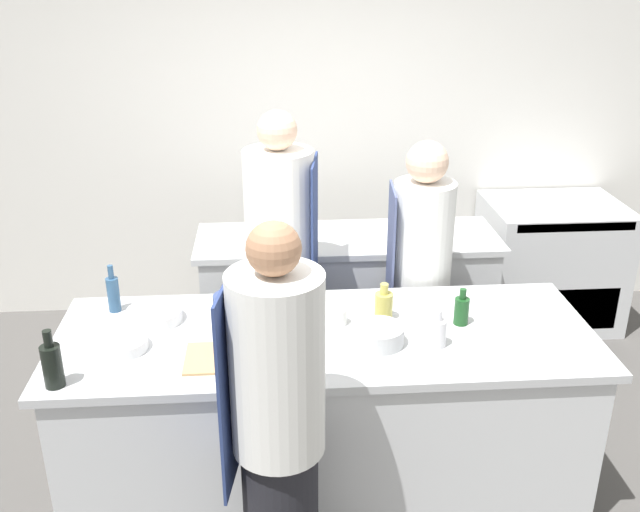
{
  "coord_description": "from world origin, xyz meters",
  "views": [
    {
      "loc": [
        -0.24,
        -2.96,
        2.56
      ],
      "look_at": [
        0.0,
        0.35,
        1.14
      ],
      "focal_mm": 40.0,
      "sensor_mm": 36.0,
      "label": 1
    }
  ],
  "objects_px": {
    "bowl_mixing_large": "(232,303)",
    "bottle_wine": "(437,332)",
    "bottle_vinegar": "(52,364)",
    "cup": "(337,316)",
    "oven_range": "(549,263)",
    "bottle_sauce": "(113,293)",
    "bottle_olive_oil": "(462,310)",
    "chef_at_pass_far": "(419,281)",
    "bowl_wooden_salad": "(379,335)",
    "stockpot": "(420,220)",
    "bowl_prep_small": "(121,344)",
    "chef_at_stove": "(281,266)",
    "bowl_ceramic_blue": "(155,315)",
    "chef_at_prep_near": "(278,431)",
    "bottle_cooking_oil": "(384,305)"
  },
  "relations": [
    {
      "from": "bottle_sauce",
      "to": "bowl_mixing_large",
      "type": "xyz_separation_m",
      "value": [
        0.59,
        -0.03,
        -0.06
      ]
    },
    {
      "from": "chef_at_prep_near",
      "to": "chef_at_stove",
      "type": "relative_size",
      "value": 0.96
    },
    {
      "from": "bottle_olive_oil",
      "to": "bottle_cooking_oil",
      "type": "bearing_deg",
      "value": 168.22
    },
    {
      "from": "bottle_cooking_oil",
      "to": "bowl_wooden_salad",
      "type": "xyz_separation_m",
      "value": [
        -0.06,
        -0.24,
        -0.03
      ]
    },
    {
      "from": "stockpot",
      "to": "bowl_wooden_salad",
      "type": "bearing_deg",
      "value": -109.14
    },
    {
      "from": "bottle_olive_oil",
      "to": "bowl_prep_small",
      "type": "bearing_deg",
      "value": -175.51
    },
    {
      "from": "chef_at_prep_near",
      "to": "bottle_olive_oil",
      "type": "height_order",
      "value": "chef_at_prep_near"
    },
    {
      "from": "bottle_sauce",
      "to": "bowl_mixing_large",
      "type": "bearing_deg",
      "value": -3.3
    },
    {
      "from": "bottle_sauce",
      "to": "bottle_olive_oil",
      "type": "bearing_deg",
      "value": -8.74
    },
    {
      "from": "bowl_prep_small",
      "to": "bowl_ceramic_blue",
      "type": "distance_m",
      "value": 0.29
    },
    {
      "from": "oven_range",
      "to": "bottle_vinegar",
      "type": "relative_size",
      "value": 3.67
    },
    {
      "from": "bottle_wine",
      "to": "bowl_ceramic_blue",
      "type": "bearing_deg",
      "value": 165.66
    },
    {
      "from": "bowl_mixing_large",
      "to": "bowl_wooden_salad",
      "type": "relative_size",
      "value": 0.81
    },
    {
      "from": "chef_at_pass_far",
      "to": "bottle_vinegar",
      "type": "xyz_separation_m",
      "value": [
        -1.75,
        -1.03,
        0.17
      ]
    },
    {
      "from": "bowl_mixing_large",
      "to": "chef_at_prep_near",
      "type": "bearing_deg",
      "value": -77.61
    },
    {
      "from": "chef_at_stove",
      "to": "chef_at_pass_far",
      "type": "height_order",
      "value": "chef_at_stove"
    },
    {
      "from": "bottle_olive_oil",
      "to": "bowl_mixing_large",
      "type": "xyz_separation_m",
      "value": [
        -1.12,
        0.23,
        -0.03
      ]
    },
    {
      "from": "oven_range",
      "to": "chef_at_prep_near",
      "type": "height_order",
      "value": "chef_at_prep_near"
    },
    {
      "from": "chef_at_prep_near",
      "to": "bottle_cooking_oil",
      "type": "relative_size",
      "value": 9.07
    },
    {
      "from": "bottle_cooking_oil",
      "to": "chef_at_pass_far",
      "type": "bearing_deg",
      "value": 61.54
    },
    {
      "from": "chef_at_stove",
      "to": "bottle_sauce",
      "type": "bearing_deg",
      "value": -52.3
    },
    {
      "from": "bottle_vinegar",
      "to": "bottle_wine",
      "type": "height_order",
      "value": "bottle_vinegar"
    },
    {
      "from": "chef_at_stove",
      "to": "bowl_ceramic_blue",
      "type": "height_order",
      "value": "chef_at_stove"
    },
    {
      "from": "cup",
      "to": "bowl_prep_small",
      "type": "bearing_deg",
      "value": -170.46
    },
    {
      "from": "bowl_prep_small",
      "to": "stockpot",
      "type": "bearing_deg",
      "value": 38.16
    },
    {
      "from": "chef_at_pass_far",
      "to": "bowl_wooden_salad",
      "type": "xyz_separation_m",
      "value": [
        -0.36,
        -0.79,
        0.11
      ]
    },
    {
      "from": "oven_range",
      "to": "bowl_mixing_large",
      "type": "height_order",
      "value": "bowl_mixing_large"
    },
    {
      "from": "bottle_vinegar",
      "to": "cup",
      "type": "height_order",
      "value": "bottle_vinegar"
    },
    {
      "from": "chef_at_prep_near",
      "to": "bottle_cooking_oil",
      "type": "distance_m",
      "value": 0.99
    },
    {
      "from": "bottle_olive_oil",
      "to": "chef_at_prep_near",
      "type": "bearing_deg",
      "value": -140.61
    },
    {
      "from": "bottle_vinegar",
      "to": "bottle_cooking_oil",
      "type": "height_order",
      "value": "bottle_vinegar"
    },
    {
      "from": "oven_range",
      "to": "stockpot",
      "type": "relative_size",
      "value": 3.31
    },
    {
      "from": "bowl_mixing_large",
      "to": "bottle_wine",
      "type": "bearing_deg",
      "value": -24.17
    },
    {
      "from": "bowl_wooden_salad",
      "to": "bottle_olive_oil",
      "type": "bearing_deg",
      "value": 21.0
    },
    {
      "from": "oven_range",
      "to": "bowl_ceramic_blue",
      "type": "height_order",
      "value": "bowl_ceramic_blue"
    },
    {
      "from": "bottle_wine",
      "to": "bowl_prep_small",
      "type": "xyz_separation_m",
      "value": [
        -1.44,
        0.07,
        -0.04
      ]
    },
    {
      "from": "oven_range",
      "to": "bottle_wine",
      "type": "xyz_separation_m",
      "value": [
        -1.3,
        -1.86,
        0.51
      ]
    },
    {
      "from": "bottle_vinegar",
      "to": "bottle_cooking_oil",
      "type": "relative_size",
      "value": 1.38
    },
    {
      "from": "chef_at_stove",
      "to": "stockpot",
      "type": "xyz_separation_m",
      "value": [
        0.89,
        0.42,
        0.11
      ]
    },
    {
      "from": "oven_range",
      "to": "bowl_ceramic_blue",
      "type": "distance_m",
      "value": 3.07
    },
    {
      "from": "oven_range",
      "to": "chef_at_prep_near",
      "type": "relative_size",
      "value": 0.56
    },
    {
      "from": "oven_range",
      "to": "bottle_olive_oil",
      "type": "bearing_deg",
      "value": -124.16
    },
    {
      "from": "bowl_mixing_large",
      "to": "stockpot",
      "type": "distance_m",
      "value": 1.48
    },
    {
      "from": "bottle_vinegar",
      "to": "bowl_prep_small",
      "type": "height_order",
      "value": "bottle_vinegar"
    },
    {
      "from": "bottle_cooking_oil",
      "to": "cup",
      "type": "distance_m",
      "value": 0.24
    },
    {
      "from": "chef_at_stove",
      "to": "bowl_mixing_large",
      "type": "bearing_deg",
      "value": -18.73
    },
    {
      "from": "bottle_olive_oil",
      "to": "bowl_prep_small",
      "type": "height_order",
      "value": "bottle_olive_oil"
    },
    {
      "from": "chef_at_prep_near",
      "to": "bottle_wine",
      "type": "bearing_deg",
      "value": -44.57
    },
    {
      "from": "oven_range",
      "to": "bottle_sauce",
      "type": "relative_size",
      "value": 3.84
    },
    {
      "from": "chef_at_pass_far",
      "to": "bottle_olive_oil",
      "type": "relative_size",
      "value": 8.85
    }
  ]
}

